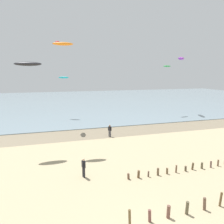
% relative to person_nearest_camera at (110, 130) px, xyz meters
% --- Properties ---
extents(wet_sand_strip, '(120.00, 5.46, 0.01)m').
position_rel_person_nearest_camera_xyz_m(wet_sand_strip, '(-2.39, 2.11, -0.91)').
color(wet_sand_strip, '#84755B').
rests_on(wet_sand_strip, ground).
extents(sea, '(160.00, 70.00, 0.10)m').
position_rel_person_nearest_camera_xyz_m(sea, '(-2.39, 39.84, -0.87)').
color(sea, gray).
rests_on(sea, ground).
extents(groyne_mid, '(12.02, 0.31, 0.71)m').
position_rel_person_nearest_camera_xyz_m(groyne_mid, '(4.08, -12.03, -0.61)').
color(groyne_mid, brown).
rests_on(groyne_mid, ground).
extents(person_nearest_camera, '(0.42, 0.43, 1.71)m').
position_rel_person_nearest_camera_xyz_m(person_nearest_camera, '(0.00, 0.00, 0.00)').
color(person_nearest_camera, '#383842').
rests_on(person_nearest_camera, ground).
extents(person_by_waterline, '(0.31, 0.55, 1.71)m').
position_rel_person_nearest_camera_xyz_m(person_by_waterline, '(-5.27, -10.56, 0.00)').
color(person_by_waterline, '#232328').
rests_on(person_by_waterline, ground).
extents(kite_aloft_0, '(2.32, 0.95, 0.38)m').
position_rel_person_nearest_camera_xyz_m(kite_aloft_0, '(-6.11, -2.67, 11.07)').
color(kite_aloft_0, orange).
extents(kite_aloft_2, '(2.21, 1.59, 0.49)m').
position_rel_person_nearest_camera_xyz_m(kite_aloft_2, '(-5.18, 15.00, 7.06)').
color(kite_aloft_2, '#19B2B7').
extents(kite_aloft_4, '(2.19, 3.44, 0.79)m').
position_rel_person_nearest_camera_xyz_m(kite_aloft_4, '(19.45, 12.78, 10.98)').
color(kite_aloft_4, purple).
extents(kite_aloft_5, '(1.08, 2.39, 0.47)m').
position_rel_person_nearest_camera_xyz_m(kite_aloft_5, '(-6.31, 7.24, 12.52)').
color(kite_aloft_5, red).
extents(kite_aloft_7, '(2.81, 0.94, 0.52)m').
position_rel_person_nearest_camera_xyz_m(kite_aloft_7, '(-9.84, -2.88, 8.86)').
color(kite_aloft_7, black).
extents(kite_aloft_8, '(2.09, 1.12, 0.37)m').
position_rel_person_nearest_camera_xyz_m(kite_aloft_8, '(15.88, 12.30, 9.33)').
color(kite_aloft_8, green).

